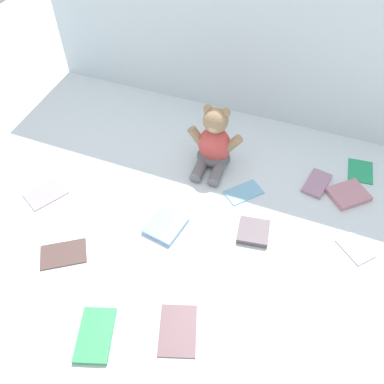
{
  "coord_description": "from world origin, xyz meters",
  "views": [
    {
      "loc": [
        0.28,
        -0.83,
        0.98
      ],
      "look_at": [
        -0.01,
        -0.1,
        0.1
      ],
      "focal_mm": 37.19,
      "sensor_mm": 36.0,
      "label": 1
    }
  ],
  "objects_px": {
    "book_case_1": "(244,192)",
    "book_case_4": "(355,248)",
    "book_case_7": "(95,335)",
    "book_case_9": "(361,171)",
    "book_case_6": "(317,183)",
    "book_case_3": "(63,254)",
    "book_case_0": "(253,232)",
    "book_case_5": "(178,330)",
    "book_case_8": "(45,193)",
    "book_case_10": "(166,226)",
    "book_case_2": "(348,194)",
    "teddy_bear": "(214,144)"
  },
  "relations": [
    {
      "from": "book_case_3",
      "to": "book_case_7",
      "type": "relative_size",
      "value": 0.93
    },
    {
      "from": "book_case_1",
      "to": "book_case_8",
      "type": "height_order",
      "value": "book_case_1"
    },
    {
      "from": "book_case_2",
      "to": "book_case_8",
      "type": "height_order",
      "value": "book_case_2"
    },
    {
      "from": "book_case_5",
      "to": "book_case_3",
      "type": "bearing_deg",
      "value": -31.64
    },
    {
      "from": "book_case_2",
      "to": "book_case_4",
      "type": "relative_size",
      "value": 1.21
    },
    {
      "from": "book_case_7",
      "to": "book_case_10",
      "type": "bearing_deg",
      "value": -112.91
    },
    {
      "from": "book_case_3",
      "to": "book_case_8",
      "type": "height_order",
      "value": "same"
    },
    {
      "from": "book_case_1",
      "to": "book_case_10",
      "type": "height_order",
      "value": "book_case_10"
    },
    {
      "from": "book_case_0",
      "to": "book_case_8",
      "type": "distance_m",
      "value": 0.68
    },
    {
      "from": "book_case_6",
      "to": "book_case_10",
      "type": "relative_size",
      "value": 1.06
    },
    {
      "from": "book_case_4",
      "to": "book_case_10",
      "type": "height_order",
      "value": "book_case_10"
    },
    {
      "from": "teddy_bear",
      "to": "book_case_8",
      "type": "distance_m",
      "value": 0.58
    },
    {
      "from": "book_case_4",
      "to": "book_case_8",
      "type": "xyz_separation_m",
      "value": [
        -0.97,
        -0.15,
        0.0
      ]
    },
    {
      "from": "book_case_1",
      "to": "book_case_5",
      "type": "xyz_separation_m",
      "value": [
        -0.02,
        -0.51,
        -0.0
      ]
    },
    {
      "from": "book_case_7",
      "to": "book_case_9",
      "type": "bearing_deg",
      "value": -142.63
    },
    {
      "from": "book_case_2",
      "to": "book_case_5",
      "type": "relative_size",
      "value": 0.88
    },
    {
      "from": "book_case_1",
      "to": "book_case_3",
      "type": "relative_size",
      "value": 0.92
    },
    {
      "from": "book_case_8",
      "to": "book_case_10",
      "type": "bearing_deg",
      "value": 30.39
    },
    {
      "from": "teddy_bear",
      "to": "book_case_4",
      "type": "xyz_separation_m",
      "value": [
        0.51,
        -0.19,
        -0.08
      ]
    },
    {
      "from": "book_case_0",
      "to": "book_case_2",
      "type": "bearing_deg",
      "value": -142.88
    },
    {
      "from": "book_case_0",
      "to": "book_case_5",
      "type": "height_order",
      "value": "book_case_0"
    },
    {
      "from": "book_case_3",
      "to": "teddy_bear",
      "type": "bearing_deg",
      "value": 117.91
    },
    {
      "from": "book_case_4",
      "to": "book_case_6",
      "type": "distance_m",
      "value": 0.26
    },
    {
      "from": "book_case_3",
      "to": "book_case_9",
      "type": "distance_m",
      "value": 1.01
    },
    {
      "from": "book_case_3",
      "to": "book_case_0",
      "type": "bearing_deg",
      "value": 84.98
    },
    {
      "from": "book_case_2",
      "to": "book_case_7",
      "type": "height_order",
      "value": "book_case_2"
    },
    {
      "from": "book_case_6",
      "to": "book_case_7",
      "type": "distance_m",
      "value": 0.84
    },
    {
      "from": "book_case_5",
      "to": "book_case_9",
      "type": "bearing_deg",
      "value": -135.47
    },
    {
      "from": "book_case_8",
      "to": "teddy_bear",
      "type": "bearing_deg",
      "value": 64.02
    },
    {
      "from": "book_case_6",
      "to": "book_case_7",
      "type": "height_order",
      "value": "same"
    },
    {
      "from": "teddy_bear",
      "to": "book_case_2",
      "type": "bearing_deg",
      "value": -1.92
    },
    {
      "from": "book_case_9",
      "to": "book_case_8",
      "type": "bearing_deg",
      "value": 21.53
    },
    {
      "from": "teddy_bear",
      "to": "book_case_1",
      "type": "relative_size",
      "value": 1.93
    },
    {
      "from": "book_case_5",
      "to": "book_case_10",
      "type": "relative_size",
      "value": 1.19
    },
    {
      "from": "book_case_1",
      "to": "book_case_7",
      "type": "bearing_deg",
      "value": -68.45
    },
    {
      "from": "book_case_0",
      "to": "book_case_6",
      "type": "xyz_separation_m",
      "value": [
        0.14,
        0.27,
        -0.0
      ]
    },
    {
      "from": "book_case_3",
      "to": "book_case_5",
      "type": "distance_m",
      "value": 0.4
    },
    {
      "from": "book_case_1",
      "to": "book_case_4",
      "type": "xyz_separation_m",
      "value": [
        0.37,
        -0.09,
        -0.0
      ]
    },
    {
      "from": "teddy_bear",
      "to": "book_case_8",
      "type": "height_order",
      "value": "teddy_bear"
    },
    {
      "from": "book_case_0",
      "to": "book_case_1",
      "type": "distance_m",
      "value": 0.17
    },
    {
      "from": "book_case_10",
      "to": "teddy_bear",
      "type": "bearing_deg",
      "value": -88.14
    },
    {
      "from": "book_case_2",
      "to": "book_case_4",
      "type": "xyz_separation_m",
      "value": [
        0.05,
        -0.2,
        -0.01
      ]
    },
    {
      "from": "book_case_0",
      "to": "book_case_9",
      "type": "height_order",
      "value": "book_case_0"
    },
    {
      "from": "book_case_1",
      "to": "book_case_2",
      "type": "xyz_separation_m",
      "value": [
        0.32,
        0.11,
        0.0
      ]
    },
    {
      "from": "book_case_0",
      "to": "book_case_1",
      "type": "relative_size",
      "value": 0.78
    },
    {
      "from": "book_case_0",
      "to": "book_case_3",
      "type": "distance_m",
      "value": 0.56
    },
    {
      "from": "book_case_7",
      "to": "book_case_9",
      "type": "xyz_separation_m",
      "value": [
        0.55,
        0.84,
        -0.0
      ]
    },
    {
      "from": "book_case_4",
      "to": "book_case_5",
      "type": "bearing_deg",
      "value": -1.62
    },
    {
      "from": "teddy_bear",
      "to": "book_case_0",
      "type": "height_order",
      "value": "teddy_bear"
    },
    {
      "from": "book_case_10",
      "to": "book_case_3",
      "type": "bearing_deg",
      "value": 49.15
    }
  ]
}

